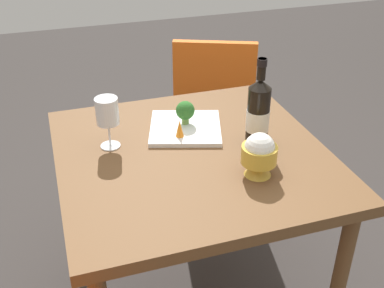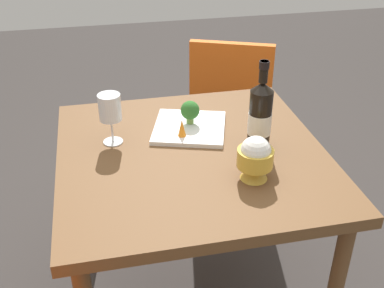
{
  "view_description": "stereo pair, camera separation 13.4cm",
  "coord_description": "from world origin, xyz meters",
  "px_view_note": "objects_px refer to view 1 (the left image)",
  "views": [
    {
      "loc": [
        -1.28,
        0.41,
        1.58
      ],
      "look_at": [
        0.0,
        0.0,
        0.77
      ],
      "focal_mm": 44.54,
      "sensor_mm": 36.0,
      "label": 1
    },
    {
      "loc": [
        -1.32,
        0.28,
        1.58
      ],
      "look_at": [
        0.0,
        0.0,
        0.77
      ],
      "focal_mm": 44.54,
      "sensor_mm": 36.0,
      "label": 2
    }
  ],
  "objects_px": {
    "chair_near_window": "(214,97)",
    "wine_glass": "(107,112)",
    "wine_bottle": "(258,113)",
    "carrot_garnish_left": "(180,128)",
    "rice_bowl": "(259,154)",
    "serving_plate": "(185,128)",
    "broccoli_floret": "(185,111)"
  },
  "relations": [
    {
      "from": "chair_near_window",
      "to": "carrot_garnish_left",
      "type": "height_order",
      "value": "chair_near_window"
    },
    {
      "from": "serving_plate",
      "to": "carrot_garnish_left",
      "type": "bearing_deg",
      "value": 148.39
    },
    {
      "from": "broccoli_floret",
      "to": "rice_bowl",
      "type": "bearing_deg",
      "value": -160.96
    },
    {
      "from": "chair_near_window",
      "to": "wine_glass",
      "type": "bearing_deg",
      "value": -110.23
    },
    {
      "from": "wine_bottle",
      "to": "broccoli_floret",
      "type": "bearing_deg",
      "value": 45.25
    },
    {
      "from": "wine_bottle",
      "to": "chair_near_window",
      "type": "bearing_deg",
      "value": -10.69
    },
    {
      "from": "chair_near_window",
      "to": "rice_bowl",
      "type": "xyz_separation_m",
      "value": [
        -0.99,
        0.22,
        0.29
      ]
    },
    {
      "from": "serving_plate",
      "to": "broccoli_floret",
      "type": "bearing_deg",
      "value": -17.22
    },
    {
      "from": "wine_bottle",
      "to": "carrot_garnish_left",
      "type": "xyz_separation_m",
      "value": [
        0.11,
        0.24,
        -0.07
      ]
    },
    {
      "from": "chair_near_window",
      "to": "rice_bowl",
      "type": "relative_size",
      "value": 6.0
    },
    {
      "from": "wine_glass",
      "to": "rice_bowl",
      "type": "height_order",
      "value": "wine_glass"
    },
    {
      "from": "wine_bottle",
      "to": "broccoli_floret",
      "type": "distance_m",
      "value": 0.28
    },
    {
      "from": "serving_plate",
      "to": "chair_near_window",
      "type": "bearing_deg",
      "value": -28.58
    },
    {
      "from": "chair_near_window",
      "to": "broccoli_floret",
      "type": "xyz_separation_m",
      "value": [
        -0.63,
        0.35,
        0.28
      ]
    },
    {
      "from": "wine_glass",
      "to": "carrot_garnish_left",
      "type": "relative_size",
      "value": 2.9
    },
    {
      "from": "serving_plate",
      "to": "wine_bottle",
      "type": "bearing_deg",
      "value": -130.7
    },
    {
      "from": "chair_near_window",
      "to": "serving_plate",
      "type": "distance_m",
      "value": 0.77
    },
    {
      "from": "chair_near_window",
      "to": "wine_bottle",
      "type": "relative_size",
      "value": 2.75
    },
    {
      "from": "rice_bowl",
      "to": "carrot_garnish_left",
      "type": "distance_m",
      "value": 0.32
    },
    {
      "from": "serving_plate",
      "to": "broccoli_floret",
      "type": "distance_m",
      "value": 0.06
    },
    {
      "from": "rice_bowl",
      "to": "broccoli_floret",
      "type": "xyz_separation_m",
      "value": [
        0.36,
        0.12,
        -0.01
      ]
    },
    {
      "from": "chair_near_window",
      "to": "rice_bowl",
      "type": "height_order",
      "value": "rice_bowl"
    },
    {
      "from": "serving_plate",
      "to": "carrot_garnish_left",
      "type": "xyz_separation_m",
      "value": [
        -0.07,
        0.04,
        0.04
      ]
    },
    {
      "from": "wine_bottle",
      "to": "serving_plate",
      "type": "relative_size",
      "value": 0.99
    },
    {
      "from": "wine_glass",
      "to": "serving_plate",
      "type": "xyz_separation_m",
      "value": [
        0.03,
        -0.28,
        -0.12
      ]
    },
    {
      "from": "rice_bowl",
      "to": "carrot_garnish_left",
      "type": "bearing_deg",
      "value": 31.87
    },
    {
      "from": "wine_glass",
      "to": "rice_bowl",
      "type": "distance_m",
      "value": 0.51
    },
    {
      "from": "wine_bottle",
      "to": "rice_bowl",
      "type": "relative_size",
      "value": 2.18
    },
    {
      "from": "broccoli_floret",
      "to": "carrot_garnish_left",
      "type": "bearing_deg",
      "value": 151.47
    },
    {
      "from": "serving_plate",
      "to": "wine_glass",
      "type": "bearing_deg",
      "value": 96.52
    },
    {
      "from": "chair_near_window",
      "to": "wine_glass",
      "type": "distance_m",
      "value": 0.99
    },
    {
      "from": "rice_bowl",
      "to": "wine_bottle",
      "type": "bearing_deg",
      "value": -22.58
    }
  ]
}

